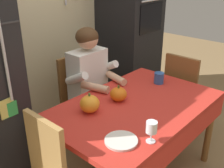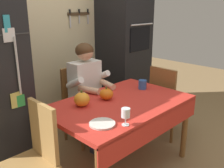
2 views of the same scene
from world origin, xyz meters
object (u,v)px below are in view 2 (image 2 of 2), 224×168
seated_person (89,87)px  pumpkin_large (106,94)px  chair_left_side (34,156)px  wall_oven (124,47)px  coffee_mug (142,84)px  pumpkin_medium (82,99)px  chair_right_side (166,99)px  wine_glass (126,114)px  serving_tray (102,124)px  chair_behind_person (79,101)px  dining_table (121,110)px

seated_person → pumpkin_large: (-0.14, -0.44, 0.06)m
chair_left_side → pumpkin_large: 0.91m
wall_oven → coffee_mug: size_ratio=17.74×
seated_person → pumpkin_medium: (-0.42, -0.40, 0.07)m
chair_right_side → wine_glass: bearing=-161.7°
wine_glass → chair_left_side: bearing=140.8°
seated_person → serving_tray: 0.99m
chair_behind_person → dining_table: bearing=-97.0°
seated_person → coffee_mug: seated_person is taller
chair_left_side → pumpkin_medium: size_ratio=6.02×
wall_oven → pumpkin_large: (-1.09, -0.76, -0.25)m
chair_right_side → pumpkin_large: chair_right_side is taller
dining_table → pumpkin_large: size_ratio=10.06×
seated_person → wine_glass: size_ratio=8.63×
coffee_mug → serving_tray: 0.99m
seated_person → wine_glass: (-0.43, -0.96, 0.10)m
pumpkin_medium → coffee_mug: bearing=-6.8°
chair_left_side → serving_tray: (0.44, -0.33, 0.24)m
wall_oven → wine_glass: 1.89m
chair_right_side → wine_glass: chair_right_side is taller
serving_tray → chair_behind_person: bearing=61.1°
seated_person → pumpkin_large: size_ratio=8.95×
seated_person → chair_right_side: bearing=-34.2°
dining_table → chair_right_side: chair_right_side is taller
dining_table → serving_tray: 0.51m
dining_table → seated_person: seated_person is taller
chair_behind_person → chair_right_side: (0.80, -0.74, 0.00)m
seated_person → pumpkin_large: 0.46m
chair_right_side → pumpkin_large: (-0.94, 0.11, 0.28)m
seated_person → chair_right_side: (0.80, -0.55, -0.23)m
serving_tray → wine_glass: bearing=-47.7°
coffee_mug → chair_left_side: bearing=180.0°
seated_person → pumpkin_medium: bearing=-136.7°
chair_right_side → pumpkin_large: size_ratio=6.68×
seated_person → chair_left_side: size_ratio=1.34×
seated_person → chair_right_side: seated_person is taller
chair_behind_person → chair_left_side: 1.21m
chair_left_side → wine_glass: 0.80m
wall_oven → dining_table: bearing=-138.7°
chair_left_side → chair_right_side: same height
coffee_mug → dining_table: bearing=-166.8°
chair_left_side → chair_right_side: bearing=-1.7°
chair_right_side → wine_glass: (-1.23, -0.41, 0.33)m
chair_right_side → pumpkin_medium: 1.27m
chair_left_side → coffee_mug: bearing=-0.0°
serving_tray → pumpkin_medium: bearing=72.4°
chair_left_side → coffee_mug: chair_left_side is taller
chair_left_side → chair_right_side: 1.80m
coffee_mug → wine_glass: 0.93m
chair_right_side → coffee_mug: chair_right_side is taller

